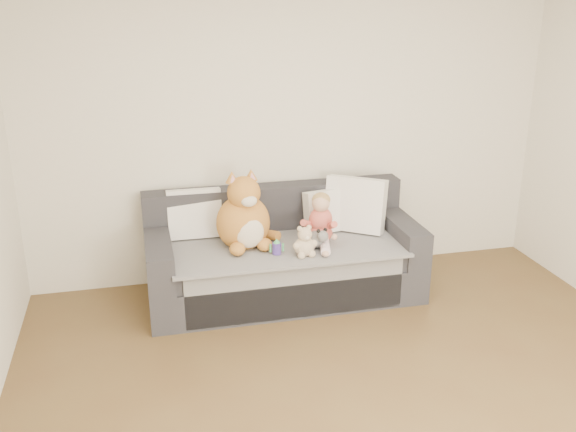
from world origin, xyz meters
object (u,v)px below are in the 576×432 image
(plush_cat, at_px, (244,218))
(sippy_cup, at_px, (277,246))
(teddy_bear, at_px, (305,244))
(sofa, at_px, (283,259))
(toddler, at_px, (320,223))

(plush_cat, relative_size, sippy_cup, 5.21)
(teddy_bear, bearing_deg, plush_cat, 135.81)
(teddy_bear, height_order, sippy_cup, teddy_bear)
(plush_cat, distance_m, sippy_cup, 0.35)
(sofa, xyz_separation_m, teddy_bear, (0.09, -0.35, 0.26))
(plush_cat, distance_m, teddy_bear, 0.53)
(toddler, relative_size, plush_cat, 0.66)
(sippy_cup, bearing_deg, sofa, 68.19)
(plush_cat, bearing_deg, teddy_bear, -46.05)
(sippy_cup, bearing_deg, plush_cat, 133.53)
(toddler, height_order, sippy_cup, toddler)
(teddy_bear, distance_m, sippy_cup, 0.22)
(sofa, distance_m, teddy_bear, 0.45)
(toddler, height_order, plush_cat, plush_cat)
(sofa, relative_size, plush_cat, 3.37)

